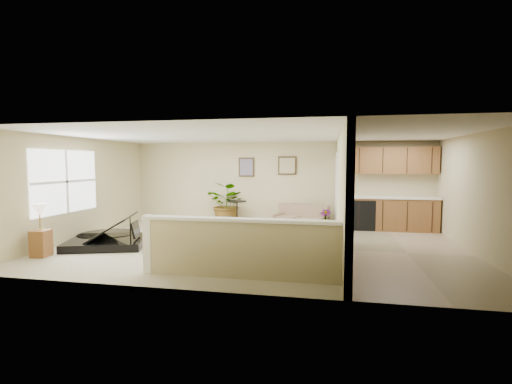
% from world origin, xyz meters
% --- Properties ---
extents(floor, '(9.00, 9.00, 0.00)m').
position_xyz_m(floor, '(0.00, 0.00, 0.00)').
color(floor, '#C0B596').
rests_on(floor, ground).
extents(back_wall, '(9.00, 0.04, 2.50)m').
position_xyz_m(back_wall, '(0.00, 3.00, 1.25)').
color(back_wall, '#C6B987').
rests_on(back_wall, floor).
extents(front_wall, '(9.00, 0.04, 2.50)m').
position_xyz_m(front_wall, '(0.00, -3.00, 1.25)').
color(front_wall, '#C6B987').
rests_on(front_wall, floor).
extents(left_wall, '(0.04, 6.00, 2.50)m').
position_xyz_m(left_wall, '(-4.50, 0.00, 1.25)').
color(left_wall, '#C6B987').
rests_on(left_wall, floor).
extents(right_wall, '(0.04, 6.00, 2.50)m').
position_xyz_m(right_wall, '(4.50, 0.00, 1.25)').
color(right_wall, '#C6B987').
rests_on(right_wall, floor).
extents(ceiling, '(9.00, 6.00, 0.04)m').
position_xyz_m(ceiling, '(0.00, 0.00, 2.50)').
color(ceiling, silver).
rests_on(ceiling, back_wall).
extents(kitchen_vinyl, '(2.70, 6.00, 0.01)m').
position_xyz_m(kitchen_vinyl, '(3.15, 0.00, 0.00)').
color(kitchen_vinyl, tan).
rests_on(kitchen_vinyl, floor).
extents(interior_partition, '(0.18, 5.99, 2.50)m').
position_xyz_m(interior_partition, '(1.80, 0.25, 1.22)').
color(interior_partition, '#C6B987').
rests_on(interior_partition, floor).
extents(pony_half_wall, '(3.42, 0.22, 1.00)m').
position_xyz_m(pony_half_wall, '(0.08, -2.30, 0.52)').
color(pony_half_wall, '#C6B987').
rests_on(pony_half_wall, floor).
extents(left_window, '(0.05, 2.15, 1.45)m').
position_xyz_m(left_window, '(-4.49, -0.50, 1.45)').
color(left_window, white).
rests_on(left_window, left_wall).
extents(wall_art_left, '(0.48, 0.04, 0.58)m').
position_xyz_m(wall_art_left, '(-0.95, 2.97, 1.75)').
color(wall_art_left, '#3C2C15').
rests_on(wall_art_left, back_wall).
extents(wall_mirror, '(0.55, 0.04, 0.55)m').
position_xyz_m(wall_mirror, '(0.30, 2.97, 1.80)').
color(wall_mirror, '#3C2C15').
rests_on(wall_mirror, back_wall).
extents(kitchen_cabinets, '(2.36, 0.65, 2.33)m').
position_xyz_m(kitchen_cabinets, '(3.19, 2.73, 0.87)').
color(kitchen_cabinets, '#955330').
rests_on(kitchen_cabinets, floor).
extents(piano, '(2.26, 2.25, 1.56)m').
position_xyz_m(piano, '(-3.43, -0.44, 0.65)').
color(piano, black).
rests_on(piano, floor).
extents(piano_bench, '(0.38, 0.71, 0.46)m').
position_xyz_m(piano_bench, '(-1.76, -0.56, 0.23)').
color(piano_bench, black).
rests_on(piano_bench, floor).
extents(loveseat, '(1.87, 1.42, 0.89)m').
position_xyz_m(loveseat, '(0.69, 2.51, 0.34)').
color(loveseat, '#987961').
rests_on(loveseat, floor).
extents(accent_table, '(0.54, 0.54, 0.79)m').
position_xyz_m(accent_table, '(-1.08, 2.30, 0.50)').
color(accent_table, black).
rests_on(accent_table, floor).
extents(palm_plant, '(1.45, 1.36, 1.30)m').
position_xyz_m(palm_plant, '(-1.46, 2.65, 0.64)').
color(palm_plant, black).
rests_on(palm_plant, floor).
extents(small_plant, '(0.45, 0.45, 0.61)m').
position_xyz_m(small_plant, '(1.44, 2.23, 0.26)').
color(small_plant, black).
rests_on(small_plant, floor).
extents(lamp_stand, '(0.34, 0.34, 1.07)m').
position_xyz_m(lamp_stand, '(-4.15, -1.70, 0.45)').
color(lamp_stand, '#955330').
rests_on(lamp_stand, floor).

